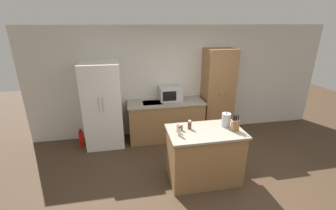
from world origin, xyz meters
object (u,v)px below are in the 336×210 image
Objects in this scene: refrigerator at (103,105)px; fire_extinguisher at (82,139)px; microwave at (171,94)px; kettle at (226,120)px; knife_block at (235,125)px; spice_bottle_amber_oil at (178,128)px; pantry_cabinet at (217,93)px; spice_bottle_green_herb at (190,125)px; spice_bottle_tall_dark at (179,131)px; spice_bottle_short_red at (181,127)px.

fire_extinguisher is at bearing -176.21° from refrigerator.
microwave is at bearing 4.64° from fire_extinguisher.
refrigerator reaches higher than kettle.
knife_block reaches higher than spice_bottle_amber_oil.
pantry_cabinet is 13.46× the size of spice_bottle_amber_oil.
refrigerator is at bearing -175.06° from microwave.
knife_block is at bearing -16.83° from spice_bottle_green_herb.
spice_bottle_tall_dark is at bearing -167.96° from kettle.
spice_bottle_green_herb is at bearing 18.22° from spice_bottle_amber_oil.
pantry_cabinet is 2.06m from spice_bottle_short_red.
spice_bottle_green_herb is 0.59× the size of kettle.
spice_bottle_short_red is at bearing -129.13° from pantry_cabinet.
kettle is (0.79, 0.01, 0.07)m from spice_bottle_short_red.
spice_bottle_green_herb is at bearing 163.17° from knife_block.
kettle is at bearing 3.55° from spice_bottle_amber_oil.
spice_bottle_short_red is 0.09m from spice_bottle_amber_oil.
refrigerator is at bearing -178.37° from pantry_cabinet.
spice_bottle_tall_dark is 0.89m from kettle.
spice_bottle_amber_oil is at bearing 171.35° from knife_block.
knife_block reaches higher than spice_bottle_short_red.
knife_block is 0.21m from kettle.
spice_bottle_green_herb is at bearing -35.26° from fire_extinguisher.
kettle reaches higher than spice_bottle_short_red.
knife_block reaches higher than spice_bottle_green_herb.
knife_block is at bearing -69.81° from kettle.
pantry_cabinet is 13.63× the size of spice_bottle_green_herb.
spice_bottle_amber_oil is 0.23m from spice_bottle_green_herb.
microwave reaches higher than spice_bottle_tall_dark.
fire_extinguisher is (-2.07, -0.17, -0.89)m from microwave.
refrigerator is 12.02× the size of spice_bottle_amber_oil.
knife_block is 1.89× the size of spice_bottle_green_herb.
microwave reaches higher than spice_bottle_amber_oil.
spice_bottle_amber_oil is at bearing -176.45° from kettle.
spice_bottle_amber_oil is (-0.94, 0.14, -0.03)m from knife_block.
fire_extinguisher is at bearing 151.33° from kettle.
spice_bottle_amber_oil reaches higher than fire_extinguisher.
spice_bottle_tall_dark is at bearing 179.33° from knife_block.
fire_extinguisher is at bearing 144.74° from spice_bottle_green_herb.
kettle is at bearing 0.41° from spice_bottle_short_red.
knife_block reaches higher than kettle.
spice_bottle_green_herb is (-0.00, -1.63, -0.05)m from microwave.
spice_bottle_tall_dark is 1.06× the size of spice_bottle_green_herb.
refrigerator is 2.65m from kettle.
spice_bottle_amber_oil is at bearing -129.78° from pantry_cabinet.
refrigerator is at bearing 129.71° from spice_bottle_amber_oil.
spice_bottle_short_red is 2.56m from fire_extinguisher.
knife_block is 0.75m from spice_bottle_green_herb.
pantry_cabinet reaches higher than spice_bottle_green_herb.
knife_block is 1.86× the size of spice_bottle_amber_oil.
pantry_cabinet reaches higher than knife_block.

